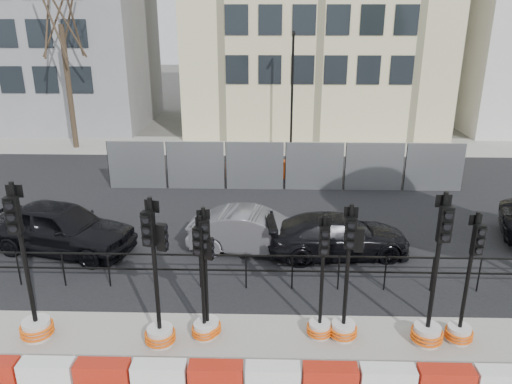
{
  "coord_description": "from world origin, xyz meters",
  "views": [
    {
      "loc": [
        -0.63,
        -10.27,
        6.87
      ],
      "look_at": [
        -0.99,
        3.0,
        2.07
      ],
      "focal_mm": 35.0,
      "sensor_mm": 36.0,
      "label": 1
    }
  ],
  "objects_px": {
    "car_c": "(337,235)",
    "traffic_signal_a": "(33,309)",
    "traffic_signal_h": "(462,317)",
    "car_a": "(61,227)",
    "traffic_signal_d": "(204,311)"
  },
  "relations": [
    {
      "from": "traffic_signal_h",
      "to": "traffic_signal_a",
      "type": "bearing_deg",
      "value": 166.97
    },
    {
      "from": "traffic_signal_h",
      "to": "car_a",
      "type": "bearing_deg",
      "value": 144.36
    },
    {
      "from": "traffic_signal_a",
      "to": "traffic_signal_d",
      "type": "height_order",
      "value": "traffic_signal_a"
    },
    {
      "from": "car_a",
      "to": "traffic_signal_d",
      "type": "bearing_deg",
      "value": -116.12
    },
    {
      "from": "traffic_signal_d",
      "to": "traffic_signal_h",
      "type": "bearing_deg",
      "value": 18.42
    },
    {
      "from": "traffic_signal_d",
      "to": "traffic_signal_h",
      "type": "distance_m",
      "value": 5.63
    },
    {
      "from": "traffic_signal_d",
      "to": "car_c",
      "type": "relative_size",
      "value": 0.66
    },
    {
      "from": "traffic_signal_h",
      "to": "traffic_signal_d",
      "type": "bearing_deg",
      "value": 166.32
    },
    {
      "from": "traffic_signal_d",
      "to": "car_a",
      "type": "distance_m",
      "value": 6.42
    },
    {
      "from": "car_c",
      "to": "traffic_signal_a",
      "type": "bearing_deg",
      "value": 114.98
    },
    {
      "from": "traffic_signal_a",
      "to": "traffic_signal_h",
      "type": "bearing_deg",
      "value": 0.1
    },
    {
      "from": "traffic_signal_h",
      "to": "car_c",
      "type": "height_order",
      "value": "traffic_signal_h"
    },
    {
      "from": "car_a",
      "to": "car_c",
      "type": "xyz_separation_m",
      "value": [
        8.3,
        -0.04,
        -0.15
      ]
    },
    {
      "from": "traffic_signal_h",
      "to": "car_c",
      "type": "relative_size",
      "value": 0.69
    },
    {
      "from": "traffic_signal_h",
      "to": "car_a",
      "type": "relative_size",
      "value": 0.64
    }
  ]
}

